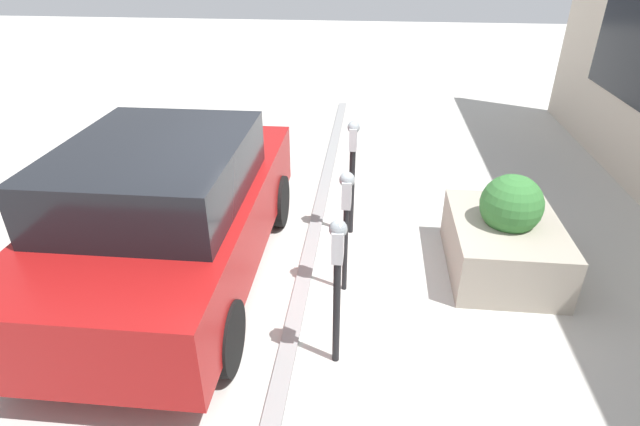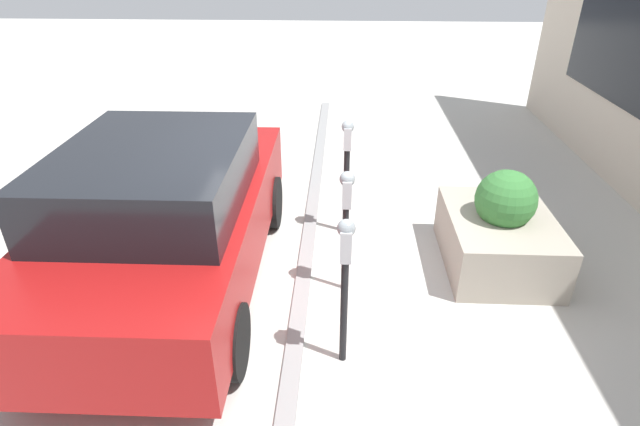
% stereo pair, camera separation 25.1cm
% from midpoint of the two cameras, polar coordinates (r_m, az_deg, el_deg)
% --- Properties ---
extents(ground_plane, '(40.00, 40.00, 0.00)m').
position_cam_midpoint_polar(ground_plane, '(5.46, 0.19, -8.21)').
color(ground_plane, beige).
extents(curb_strip, '(13.50, 0.16, 0.04)m').
position_cam_midpoint_polar(curb_strip, '(5.46, -0.65, -7.99)').
color(curb_strip, gray).
rests_on(curb_strip, ground_plane).
extents(parking_meter_nearest, '(0.17, 0.15, 1.42)m').
position_cam_midpoint_polar(parking_meter_nearest, '(3.99, 3.82, -6.15)').
color(parking_meter_nearest, black).
rests_on(parking_meter_nearest, ground_plane).
extents(parking_meter_second, '(0.18, 0.15, 1.36)m').
position_cam_midpoint_polar(parking_meter_second, '(4.87, 4.51, 0.97)').
color(parking_meter_second, black).
rests_on(parking_meter_second, ground_plane).
extents(parking_meter_middle, '(0.17, 0.15, 1.47)m').
position_cam_midpoint_polar(parking_meter_middle, '(5.97, 4.95, 6.04)').
color(parking_meter_middle, black).
rests_on(parking_meter_middle, ground_plane).
extents(planter_box, '(1.51, 1.14, 1.15)m').
position_cam_midpoint_polar(planter_box, '(5.88, 21.50, -2.66)').
color(planter_box, '#A39989').
rests_on(planter_box, ground_plane).
extents(parked_car_front, '(4.09, 1.95, 1.63)m').
position_cam_midpoint_polar(parked_car_front, '(5.31, -15.58, 0.19)').
color(parked_car_front, maroon).
rests_on(parked_car_front, ground_plane).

